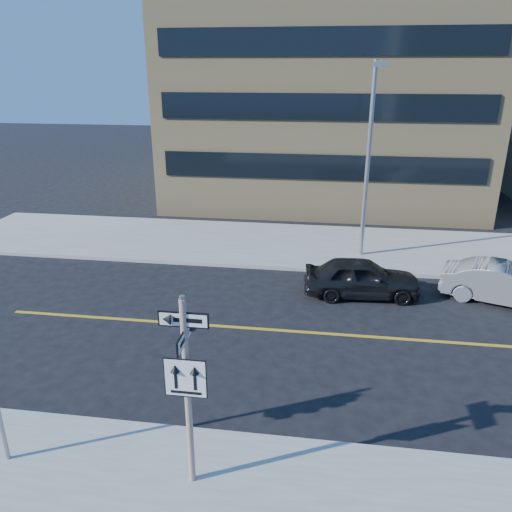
% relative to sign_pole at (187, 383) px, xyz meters
% --- Properties ---
extents(ground, '(120.00, 120.00, 0.00)m').
position_rel_sign_pole_xyz_m(ground, '(0.00, 2.51, -2.44)').
color(ground, black).
rests_on(ground, ground).
extents(sign_pole, '(0.92, 0.92, 4.06)m').
position_rel_sign_pole_xyz_m(sign_pole, '(0.00, 0.00, 0.00)').
color(sign_pole, beige).
rests_on(sign_pole, near_sidewalk).
extents(parked_car_a, '(1.99, 4.28, 1.42)m').
position_rel_sign_pole_xyz_m(parked_car_a, '(3.80, 9.54, -1.73)').
color(parked_car_a, black).
rests_on(parked_car_a, ground).
extents(parked_car_b, '(2.84, 4.50, 1.40)m').
position_rel_sign_pole_xyz_m(parked_car_b, '(8.78, 9.67, -1.74)').
color(parked_car_b, gray).
rests_on(parked_car_b, ground).
extents(streetlight_a, '(0.55, 2.25, 8.00)m').
position_rel_sign_pole_xyz_m(streetlight_a, '(4.00, 13.27, 2.32)').
color(streetlight_a, gray).
rests_on(streetlight_a, far_sidewalk).
extents(building_brick, '(18.00, 18.00, 18.00)m').
position_rel_sign_pole_xyz_m(building_brick, '(2.00, 27.51, 6.56)').
color(building_brick, tan).
rests_on(building_brick, ground).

